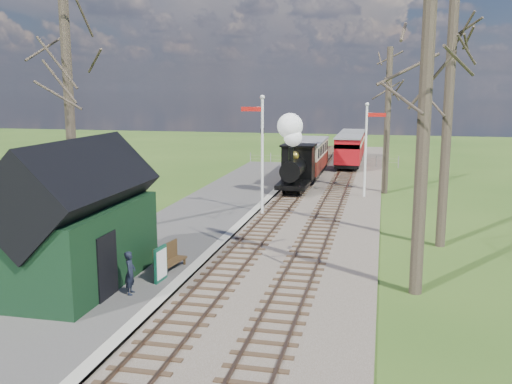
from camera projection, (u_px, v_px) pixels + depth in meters
ground at (156, 356)px, 14.13m from camera, size 140.00×140.00×0.00m
distant_hills at (350, 255)px, 78.55m from camera, size 114.40×48.00×22.02m
ballast_bed at (314, 195)px, 34.96m from camera, size 8.00×60.00×0.10m
track_near at (293, 194)px, 35.23m from camera, size 1.60×60.00×0.15m
track_far at (336, 196)px, 34.67m from camera, size 1.60×60.00×0.15m
platform at (199, 220)px, 28.30m from camera, size 5.00×44.00×0.20m
coping_strip at (244, 222)px, 27.81m from camera, size 0.40×44.00×0.21m
station_shed at (77, 222)px, 18.48m from camera, size 3.25×6.30×4.78m
semaphore_near at (261, 146)px, 29.00m from camera, size 1.22×0.24×6.22m
semaphore_far at (367, 143)px, 33.71m from camera, size 1.22×0.24×5.72m
bare_trees at (282, 122)px, 22.60m from camera, size 15.51×22.39×12.00m
fence_line at (322, 159)px, 48.52m from camera, size 12.60×0.08×1.00m
locomotive at (295, 158)px, 35.42m from camera, size 1.96×4.57×4.90m
coach at (308, 157)px, 41.35m from camera, size 2.29×7.84×2.41m
red_carriage_a at (349, 151)px, 46.19m from camera, size 2.09×5.17×2.20m
red_carriage_b at (352, 144)px, 51.47m from camera, size 2.09×5.17×2.20m
sign_board at (161, 264)px, 18.96m from camera, size 0.16×0.81×1.18m
bench at (168, 257)px, 20.22m from camera, size 0.70×1.65×0.91m
person at (130, 273)px, 17.74m from camera, size 0.42×0.55×1.37m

